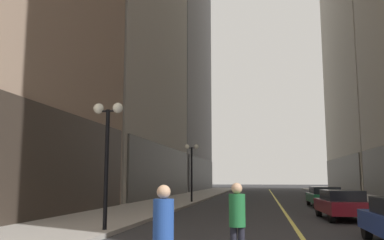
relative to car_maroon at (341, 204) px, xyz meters
name	(u,v)px	position (x,y,z in m)	size (l,w,h in m)	color
ground_plane	(276,199)	(-2.31, 19.83, -0.72)	(200.00, 200.00, 0.00)	#2D2D30
sidewalk_left	(188,197)	(-10.56, 19.83, -0.64)	(4.50, 78.00, 0.15)	#9E9991
sidewalk_right	(369,199)	(5.94, 19.83, -0.64)	(4.50, 78.00, 0.15)	#9E9991
lane_centre_stripe	(275,199)	(-2.31, 19.83, -0.71)	(0.16, 70.00, 0.01)	#E5D64C
building_right_far	(379,10)	(15.06, 44.83, 27.15)	(13.93, 26.00, 55.90)	#B7AD99
car_maroon	(341,204)	(0.00, 0.00, 0.00)	(1.89, 4.41, 1.32)	maroon
car_green	(324,196)	(0.52, 8.90, 0.00)	(1.91, 4.70, 1.32)	#196038
pedestrian_in_green_parka	(237,218)	(-4.03, -11.04, 0.30)	(0.35, 0.35, 1.74)	black
pedestrian_in_blue_hoodie	(163,230)	(-5.09, -13.11, 0.29)	(0.40, 0.40, 1.72)	black
street_lamp_left_near	(107,137)	(-8.71, -6.39, 2.54)	(1.06, 0.36, 4.43)	black
street_lamp_left_far	(192,160)	(-8.71, 10.89, 2.54)	(1.06, 0.36, 4.43)	black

